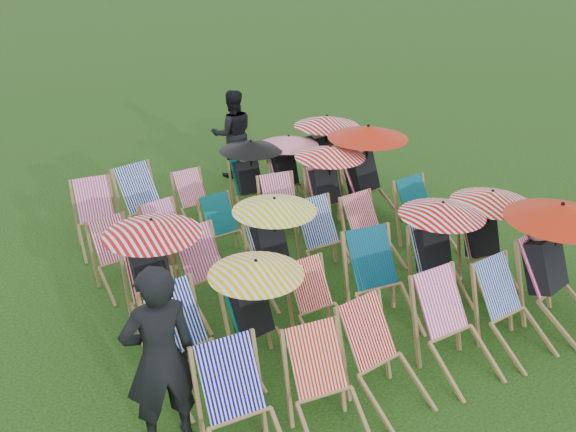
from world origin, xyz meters
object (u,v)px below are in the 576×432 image
person_left (160,358)px  person_rear (233,134)px  deckchair_5 (559,264)px  deckchair_29 (327,153)px  deckchair_0 (243,415)px

person_left → person_rear: size_ratio=1.13×
deckchair_5 → person_rear: person_rear is taller
deckchair_29 → person_left: size_ratio=0.73×
person_left → person_rear: 6.62m
deckchair_29 → person_left: 6.15m
deckchair_29 → deckchair_0: bearing=-134.7°
deckchair_29 → person_rear: (-1.04, 1.50, 0.11)m
deckchair_0 → person_left: (-0.49, 0.60, 0.40)m
deckchair_0 → deckchair_29: size_ratio=0.76×
deckchair_0 → person_rear: person_rear is taller
deckchair_0 → person_left: size_ratio=0.56×
deckchair_5 → deckchair_29: 4.67m
deckchair_5 → deckchair_29: size_ratio=1.11×
deckchair_0 → deckchair_29: bearing=53.4°
person_left → deckchair_5: bearing=177.8°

